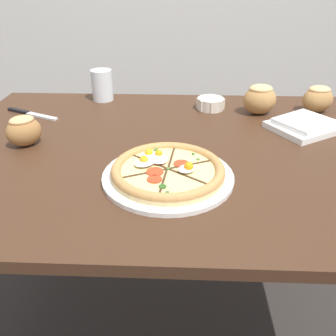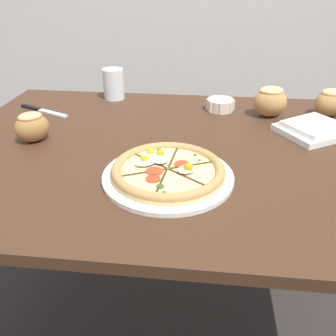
{
  "view_description": "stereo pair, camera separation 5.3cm",
  "coord_description": "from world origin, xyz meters",
  "px_view_note": "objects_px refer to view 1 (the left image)",
  "views": [
    {
      "loc": [
        0.04,
        -0.96,
        1.21
      ],
      "look_at": [
        0.01,
        -0.19,
        0.77
      ],
      "focal_mm": 38.0,
      "sensor_mm": 36.0,
      "label": 1
    },
    {
      "loc": [
        0.09,
        -0.95,
        1.21
      ],
      "look_at": [
        0.01,
        -0.19,
        0.77
      ],
      "focal_mm": 38.0,
      "sensor_mm": 36.0,
      "label": 2
    }
  ],
  "objects_px": {
    "water_glass": "(102,87)",
    "bread_piece_mid": "(260,99)",
    "dining_table": "(168,172)",
    "napkin_folded": "(304,125)",
    "bread_piece_far": "(24,130)",
    "ramekin_bowl": "(211,103)",
    "knife_main": "(31,114)",
    "pizza": "(168,172)",
    "bread_piece_near": "(318,98)"
  },
  "relations": [
    {
      "from": "bread_piece_near",
      "to": "pizza",
      "type": "bearing_deg",
      "value": -136.44
    },
    {
      "from": "ramekin_bowl",
      "to": "bread_piece_far",
      "type": "relative_size",
      "value": 0.84
    },
    {
      "from": "dining_table",
      "to": "knife_main",
      "type": "relative_size",
      "value": 6.42
    },
    {
      "from": "bread_piece_mid",
      "to": "water_glass",
      "type": "relative_size",
      "value": 1.12
    },
    {
      "from": "bread_piece_far",
      "to": "water_glass",
      "type": "bearing_deg",
      "value": 71.13
    },
    {
      "from": "pizza",
      "to": "ramekin_bowl",
      "type": "relative_size",
      "value": 3.09
    },
    {
      "from": "water_glass",
      "to": "bread_piece_mid",
      "type": "bearing_deg",
      "value": -12.49
    },
    {
      "from": "dining_table",
      "to": "ramekin_bowl",
      "type": "distance_m",
      "value": 0.37
    },
    {
      "from": "bread_piece_mid",
      "to": "knife_main",
      "type": "height_order",
      "value": "bread_piece_mid"
    },
    {
      "from": "pizza",
      "to": "water_glass",
      "type": "height_order",
      "value": "water_glass"
    },
    {
      "from": "pizza",
      "to": "ramekin_bowl",
      "type": "height_order",
      "value": "pizza"
    },
    {
      "from": "napkin_folded",
      "to": "dining_table",
      "type": "bearing_deg",
      "value": -162.48
    },
    {
      "from": "dining_table",
      "to": "water_glass",
      "type": "relative_size",
      "value": 11.51
    },
    {
      "from": "bread_piece_far",
      "to": "knife_main",
      "type": "distance_m",
      "value": 0.26
    },
    {
      "from": "napkin_folded",
      "to": "ramekin_bowl",
      "type": "bearing_deg",
      "value": 147.47
    },
    {
      "from": "bread_piece_far",
      "to": "knife_main",
      "type": "xyz_separation_m",
      "value": [
        -0.08,
        0.25,
        -0.04
      ]
    },
    {
      "from": "napkin_folded",
      "to": "bread_piece_near",
      "type": "distance_m",
      "value": 0.2
    },
    {
      "from": "ramekin_bowl",
      "to": "bread_piece_far",
      "type": "distance_m",
      "value": 0.66
    },
    {
      "from": "knife_main",
      "to": "bread_piece_mid",
      "type": "bearing_deg",
      "value": 27.71
    },
    {
      "from": "dining_table",
      "to": "bread_piece_mid",
      "type": "bearing_deg",
      "value": 41.82
    },
    {
      "from": "napkin_folded",
      "to": "knife_main",
      "type": "bearing_deg",
      "value": 174.1
    },
    {
      "from": "ramekin_bowl",
      "to": "bread_piece_mid",
      "type": "distance_m",
      "value": 0.18
    },
    {
      "from": "bread_piece_far",
      "to": "ramekin_bowl",
      "type": "bearing_deg",
      "value": 30.55
    },
    {
      "from": "bread_piece_mid",
      "to": "knife_main",
      "type": "distance_m",
      "value": 0.83
    },
    {
      "from": "dining_table",
      "to": "bread_piece_far",
      "type": "height_order",
      "value": "bread_piece_far"
    },
    {
      "from": "ramekin_bowl",
      "to": "bread_piece_mid",
      "type": "relative_size",
      "value": 0.8
    },
    {
      "from": "dining_table",
      "to": "napkin_folded",
      "type": "xyz_separation_m",
      "value": [
        0.44,
        0.14,
        0.11
      ]
    },
    {
      "from": "napkin_folded",
      "to": "water_glass",
      "type": "height_order",
      "value": "water_glass"
    },
    {
      "from": "knife_main",
      "to": "water_glass",
      "type": "height_order",
      "value": "water_glass"
    },
    {
      "from": "dining_table",
      "to": "knife_main",
      "type": "xyz_separation_m",
      "value": [
        -0.5,
        0.24,
        0.09
      ]
    },
    {
      "from": "bread_piece_near",
      "to": "bread_piece_far",
      "type": "relative_size",
      "value": 0.89
    },
    {
      "from": "dining_table",
      "to": "knife_main",
      "type": "distance_m",
      "value": 0.57
    },
    {
      "from": "bread_piece_near",
      "to": "water_glass",
      "type": "relative_size",
      "value": 0.95
    },
    {
      "from": "water_glass",
      "to": "knife_main",
      "type": "bearing_deg",
      "value": -141.6
    },
    {
      "from": "ramekin_bowl",
      "to": "knife_main",
      "type": "bearing_deg",
      "value": -172.21
    },
    {
      "from": "dining_table",
      "to": "bread_piece_near",
      "type": "bearing_deg",
      "value": 30.36
    },
    {
      "from": "knife_main",
      "to": "dining_table",
      "type": "bearing_deg",
      "value": -0.73
    },
    {
      "from": "dining_table",
      "to": "bread_piece_near",
      "type": "xyz_separation_m",
      "value": [
        0.53,
        0.31,
        0.14
      ]
    },
    {
      "from": "napkin_folded",
      "to": "water_glass",
      "type": "bearing_deg",
      "value": 158.85
    },
    {
      "from": "dining_table",
      "to": "napkin_folded",
      "type": "bearing_deg",
      "value": 17.52
    },
    {
      "from": "water_glass",
      "to": "napkin_folded",
      "type": "bearing_deg",
      "value": -21.15
    },
    {
      "from": "napkin_folded",
      "to": "bread_piece_mid",
      "type": "height_order",
      "value": "bread_piece_mid"
    },
    {
      "from": "dining_table",
      "to": "bread_piece_mid",
      "type": "height_order",
      "value": "bread_piece_mid"
    },
    {
      "from": "water_glass",
      "to": "bread_piece_far",
      "type": "bearing_deg",
      "value": -108.87
    },
    {
      "from": "dining_table",
      "to": "pizza",
      "type": "xyz_separation_m",
      "value": [
        0.01,
        -0.19,
        0.11
      ]
    },
    {
      "from": "ramekin_bowl",
      "to": "napkin_folded",
      "type": "distance_m",
      "value": 0.35
    },
    {
      "from": "ramekin_bowl",
      "to": "water_glass",
      "type": "relative_size",
      "value": 0.9
    },
    {
      "from": "ramekin_bowl",
      "to": "knife_main",
      "type": "distance_m",
      "value": 0.66
    },
    {
      "from": "pizza",
      "to": "bread_piece_near",
      "type": "relative_size",
      "value": 2.91
    },
    {
      "from": "bread_piece_near",
      "to": "knife_main",
      "type": "bearing_deg",
      "value": -175.81
    }
  ]
}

